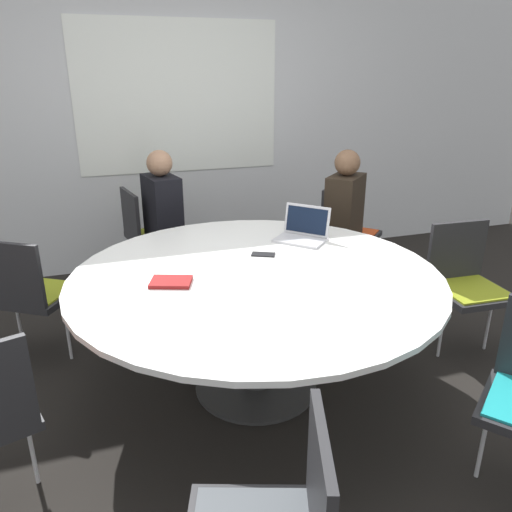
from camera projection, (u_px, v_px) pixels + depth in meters
name	position (u px, v px, depth m)	size (l,w,h in m)	color
ground_plane	(256.00, 386.00, 3.01)	(16.00, 16.00, 0.00)	black
wall_back	(179.00, 120.00, 4.52)	(8.00, 0.07, 2.70)	silver
conference_table	(256.00, 291.00, 2.79)	(2.04, 2.04, 0.74)	#333333
chair_0	(344.00, 227.00, 4.29)	(0.61, 0.61, 0.86)	#262628
chair_1	(147.00, 230.00, 4.21)	(0.50, 0.52, 0.86)	#262628
chair_2	(29.00, 289.00, 3.09)	(0.60, 0.59, 0.86)	#262628
chair_6	(466.00, 278.00, 3.25)	(0.46, 0.44, 0.86)	#262628
person_0	(346.00, 213.00, 3.99)	(0.41, 0.41, 1.21)	#2D2319
person_1	(165.00, 213.00, 3.98)	(0.31, 0.40, 1.21)	black
laptop	(303.00, 231.00, 3.27)	(0.39, 0.39, 0.21)	silver
spiral_notebook	(171.00, 282.00, 2.61)	(0.25, 0.21, 0.02)	maroon
cell_phone	(263.00, 254.00, 3.01)	(0.16, 0.12, 0.01)	black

